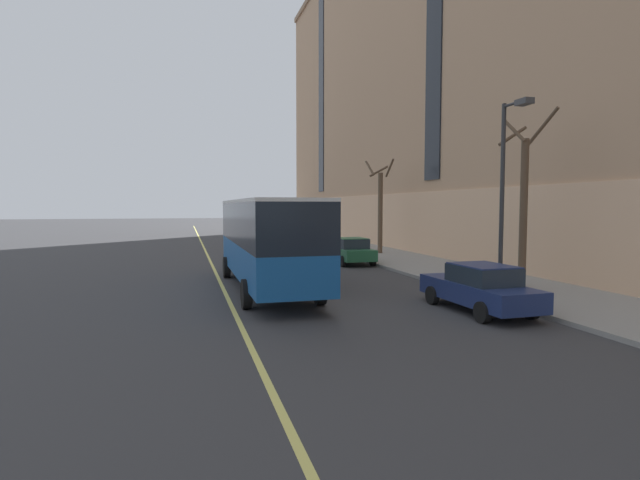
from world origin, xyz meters
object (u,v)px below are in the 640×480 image
at_px(city_bus, 267,238).
at_px(parked_car_navy_4, 480,288).
at_px(parked_car_white_1, 301,238).
at_px(fire_hydrant, 349,248).
at_px(parked_car_green_2, 351,251).
at_px(street_tree_mid_block, 524,201).
at_px(street_tree_far_uptown, 380,206).
at_px(street_lamp, 506,179).

height_order(city_bus, parked_car_navy_4, city_bus).
bearing_deg(city_bus, parked_car_white_1, 73.24).
bearing_deg(fire_hydrant, parked_car_green_2, -107.61).
height_order(parked_car_navy_4, street_tree_mid_block, street_tree_mid_block).
relative_size(parked_car_white_1, parked_car_navy_4, 0.92).
relative_size(parked_car_white_1, street_tree_far_uptown, 0.67).
height_order(parked_car_green_2, fire_hydrant, parked_car_green_2).
height_order(street_tree_far_uptown, fire_hydrant, street_tree_far_uptown).
bearing_deg(parked_car_white_1, parked_car_green_2, -89.77).
distance_m(parked_car_white_1, fire_hydrant, 8.07).
distance_m(parked_car_white_1, parked_car_navy_4, 26.63).
relative_size(city_bus, parked_car_green_2, 2.79).
bearing_deg(street_tree_far_uptown, fire_hydrant, 173.47).
bearing_deg(parked_car_white_1, street_tree_mid_block, -80.76).
distance_m(street_tree_mid_block, street_tree_far_uptown, 15.25).
bearing_deg(parked_car_green_2, parked_car_navy_4, -91.18).
relative_size(street_tree_mid_block, street_tree_far_uptown, 1.10).
distance_m(city_bus, parked_car_green_2, 10.14).
distance_m(city_bus, fire_hydrant, 15.06).
bearing_deg(fire_hydrant, street_tree_mid_block, -81.94).
bearing_deg(street_tree_mid_block, parked_car_white_1, 99.24).
relative_size(street_tree_mid_block, fire_hydrant, 9.94).
relative_size(parked_car_white_1, fire_hydrant, 6.07).
xyz_separation_m(parked_car_white_1, fire_hydrant, (1.61, -7.90, -0.29)).
bearing_deg(street_tree_mid_block, parked_car_navy_4, -141.41).
distance_m(street_lamp, fire_hydrant, 17.70).
xyz_separation_m(parked_car_navy_4, street_tree_far_uptown, (4.01, 18.48, 2.64)).
height_order(city_bus, fire_hydrant, city_bus).
relative_size(city_bus, street_tree_mid_block, 1.64).
bearing_deg(parked_car_navy_4, street_tree_far_uptown, 77.74).
relative_size(parked_car_green_2, fire_hydrant, 5.84).
height_order(parked_car_white_1, street_lamp, street_lamp).
distance_m(parked_car_navy_4, street_lamp, 4.36).
bearing_deg(city_bus, street_tree_mid_block, -15.31).
relative_size(parked_car_green_2, street_tree_mid_block, 0.59).
distance_m(street_tree_far_uptown, street_lamp, 17.17).
relative_size(parked_car_white_1, street_tree_mid_block, 0.61).
height_order(city_bus, street_tree_far_uptown, street_tree_far_uptown).
bearing_deg(street_lamp, city_bus, 150.38).
bearing_deg(street_lamp, street_tree_far_uptown, 83.06).
height_order(street_tree_mid_block, street_tree_far_uptown, street_tree_mid_block).
xyz_separation_m(street_tree_mid_block, fire_hydrant, (-2.20, 15.50, -3.14)).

